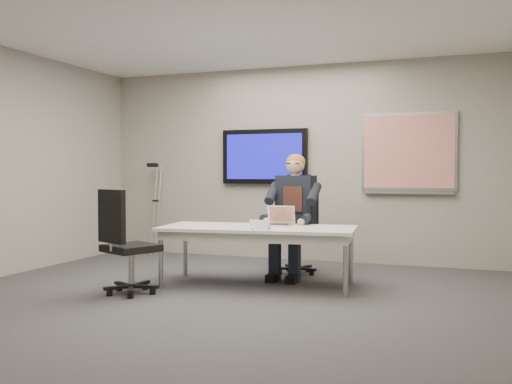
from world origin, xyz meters
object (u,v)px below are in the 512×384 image
(laptop, at_px, (279,220))
(office_chair_far, at_px, (298,249))
(seated_person, at_px, (291,227))
(conference_table, at_px, (258,233))
(office_chair_near, at_px, (127,262))

(laptop, bearing_deg, office_chair_far, 80.66)
(seated_person, xyz_separation_m, laptop, (-0.02, -0.42, 0.12))
(conference_table, height_order, laptop, laptop)
(office_chair_far, xyz_separation_m, seated_person, (-0.01, -0.26, 0.29))
(office_chair_far, relative_size, office_chair_near, 0.91)
(seated_person, bearing_deg, laptop, -89.88)
(seated_person, height_order, laptop, seated_person)
(conference_table, distance_m, office_chair_near, 1.45)
(seated_person, relative_size, laptop, 4.41)
(seated_person, bearing_deg, conference_table, -104.00)
(office_chair_far, relative_size, seated_person, 0.67)
(office_chair_far, relative_size, laptop, 2.94)
(conference_table, relative_size, seated_person, 1.50)
(office_chair_near, relative_size, seated_person, 0.73)
(office_chair_near, bearing_deg, laptop, -115.03)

